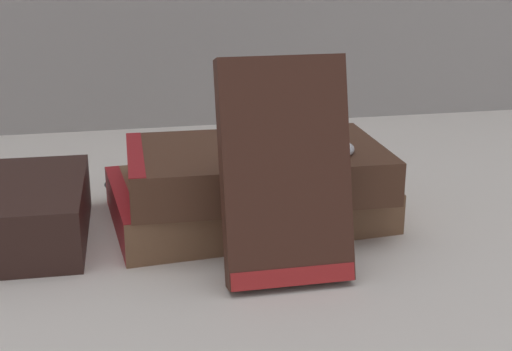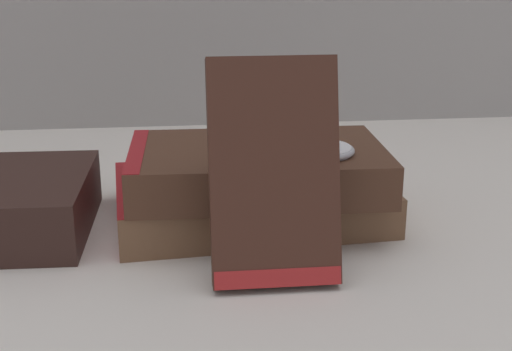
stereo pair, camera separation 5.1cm
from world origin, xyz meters
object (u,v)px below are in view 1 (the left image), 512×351
object	(u,v)px
book_flat_bottom	(240,200)
pocket_watch	(323,148)
book_flat_top	(249,168)
book_leaning_front	(285,179)
reading_glasses	(150,182)

from	to	relation	value
book_flat_bottom	pocket_watch	world-z (taller)	pocket_watch
pocket_watch	book_flat_top	bearing A→B (deg)	156.66
book_flat_bottom	book_leaning_front	xyz separation A→B (m)	(0.01, -0.11, 0.05)
book_leaning_front	pocket_watch	world-z (taller)	book_leaning_front
book_flat_bottom	book_flat_top	world-z (taller)	book_flat_top
book_flat_top	pocket_watch	size ratio (longest dim) A/B	3.93
book_flat_top	reading_glasses	xyz separation A→B (m)	(-0.07, 0.12, -0.05)
book_flat_top	book_leaning_front	world-z (taller)	book_leaning_front
book_leaning_front	reading_glasses	size ratio (longest dim) A/B	1.61
book_flat_bottom	reading_glasses	bearing A→B (deg)	118.09
book_leaning_front	pocket_watch	xyz separation A→B (m)	(0.05, 0.07, -0.00)
pocket_watch	book_flat_bottom	bearing A→B (deg)	143.38
book_flat_top	reading_glasses	world-z (taller)	book_flat_top
book_leaning_front	reading_glasses	xyz separation A→B (m)	(-0.08, 0.21, -0.07)
book_leaning_front	pocket_watch	bearing A→B (deg)	55.72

